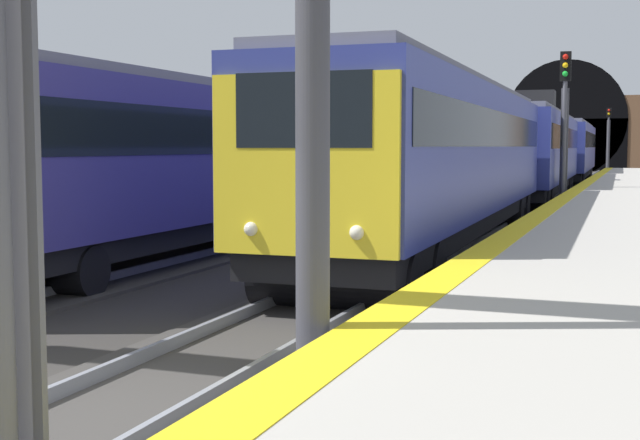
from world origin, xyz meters
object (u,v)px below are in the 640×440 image
Objects in this scene: railway_signal_mid at (564,117)px; railway_signal_far at (608,136)px; train_main_approaching at (535,150)px; train_adjacent_platform at (416,151)px.

railway_signal_far is (43.52, -0.00, -0.22)m from railway_signal_mid.
train_adjacent_platform is at bearing -82.47° from train_main_approaching.
railway_signal_far is at bearing 168.97° from train_adjacent_platform.
railway_signal_mid is (-6.93, -1.81, 1.20)m from train_main_approaching.
train_main_approaching is 5.24m from train_adjacent_platform.
railway_signal_mid is 1.04× the size of railway_signal_far.
railway_signal_mid is at bearing 48.25° from train_adjacent_platform.
train_adjacent_platform is 10.08× the size of railway_signal_mid.
railway_signal_mid is (-6.14, -6.99, 1.27)m from train_adjacent_platform.
train_main_approaching is 9.68× the size of railway_signal_mid.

